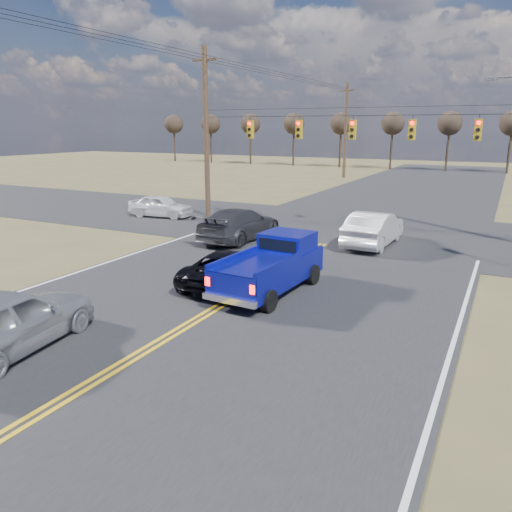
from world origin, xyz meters
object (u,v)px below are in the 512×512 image
at_px(pickup_truck, 272,266).
at_px(white_car_queue, 374,228).
at_px(black_suv, 231,268).
at_px(silver_suv, 8,321).
at_px(dgrey_car_queue, 240,224).
at_px(cross_car_west, 161,206).

height_order(pickup_truck, white_car_queue, pickup_truck).
relative_size(pickup_truck, white_car_queue, 1.03).
bearing_deg(white_car_queue, black_suv, 72.30).
xyz_separation_m(silver_suv, dgrey_car_queue, (-1.06, 13.74, -0.03)).
bearing_deg(silver_suv, white_car_queue, -115.78).
xyz_separation_m(black_suv, dgrey_car_queue, (-3.26, 6.56, 0.16)).
bearing_deg(white_car_queue, dgrey_car_queue, 17.95).
bearing_deg(black_suv, white_car_queue, -110.04).
xyz_separation_m(pickup_truck, dgrey_car_queue, (-4.87, 6.57, -0.12)).
bearing_deg(silver_suv, black_suv, -114.56).
relative_size(white_car_queue, cross_car_west, 1.22).
height_order(pickup_truck, silver_suv, pickup_truck).
relative_size(white_car_queue, dgrey_car_queue, 0.91).
bearing_deg(pickup_truck, silver_suv, -114.50).
bearing_deg(pickup_truck, dgrey_car_queue, 130.06).
bearing_deg(white_car_queue, cross_car_west, -5.20).
xyz_separation_m(dgrey_car_queue, cross_car_west, (-7.48, 3.45, -0.10)).
distance_m(silver_suv, cross_car_west, 19.19).
bearing_deg(silver_suv, pickup_truck, -125.51).
bearing_deg(dgrey_car_queue, white_car_queue, -160.69).
distance_m(pickup_truck, black_suv, 1.63).
distance_m(pickup_truck, silver_suv, 8.12).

